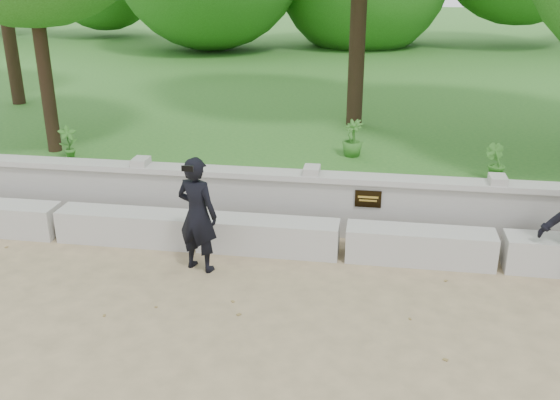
% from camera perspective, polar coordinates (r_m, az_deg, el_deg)
% --- Properties ---
extents(ground, '(80.00, 80.00, 0.00)m').
position_cam_1_polar(ground, '(6.73, 4.59, -12.21)').
color(ground, tan).
rests_on(ground, ground).
extents(lawn, '(40.00, 22.00, 0.25)m').
position_cam_1_polar(lawn, '(19.94, 8.01, 10.63)').
color(lawn, '#2B6324').
rests_on(lawn, ground).
extents(concrete_bench, '(11.90, 0.45, 0.45)m').
position_cam_1_polar(concrete_bench, '(8.28, 5.73, -3.71)').
color(concrete_bench, '#AFADA6').
rests_on(concrete_bench, ground).
extents(parapet_wall, '(12.50, 0.35, 0.90)m').
position_cam_1_polar(parapet_wall, '(8.83, 6.08, -0.41)').
color(parapet_wall, '#A5A29C').
rests_on(parapet_wall, ground).
extents(man_main, '(0.63, 0.58, 1.49)m').
position_cam_1_polar(man_main, '(7.77, -7.56, -1.32)').
color(man_main, black).
rests_on(man_main, ground).
extents(shrub_a, '(0.40, 0.37, 0.62)m').
position_cam_1_polar(shrub_a, '(12.10, -18.77, 5.01)').
color(shrub_a, '#397728').
rests_on(shrub_a, lawn).
extents(shrub_b, '(0.44, 0.43, 0.63)m').
position_cam_1_polar(shrub_b, '(10.87, 19.06, 3.23)').
color(shrub_b, '#397728').
rests_on(shrub_b, lawn).
extents(shrub_d, '(0.51, 0.50, 0.69)m').
position_cam_1_polar(shrub_d, '(11.70, 6.65, 5.64)').
color(shrub_d, '#397728').
rests_on(shrub_d, lawn).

